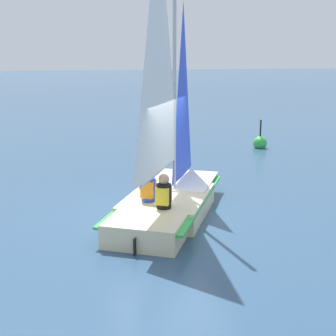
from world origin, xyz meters
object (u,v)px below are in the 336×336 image
Objects in this scene: sailor_helm at (149,194)px; sailor_crew at (164,200)px; sailboat_main at (167,176)px; buoy_marker at (260,143)px.

sailor_crew is (-0.54, -0.16, 0.00)m from sailor_helm.
sailor_helm is 0.57m from sailor_crew.
sailboat_main is 5.38× the size of sailor_helm.
sailboat_main is 8.77m from buoy_marker.
buoy_marker is (7.27, -6.26, -0.42)m from sailor_crew.
sailboat_main is 0.94m from sailor_crew.
sailor_crew is 9.60m from buoy_marker.
sailboat_main reaches higher than sailor_crew.
sailor_crew is at bearing -130.43° from sailor_helm.
sailor_helm is 0.99× the size of buoy_marker.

